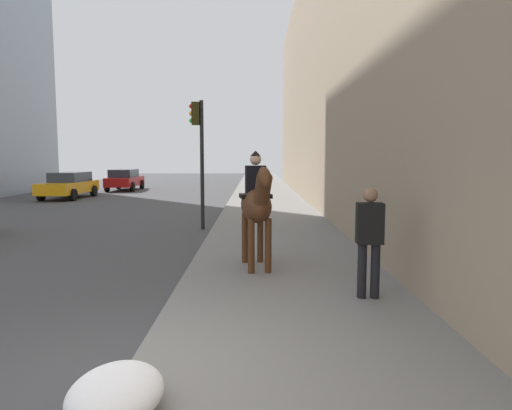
# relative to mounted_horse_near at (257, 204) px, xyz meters

# --- Properties ---
(sidewalk_slab) EXTENTS (120.00, 3.83, 0.12)m
(sidewalk_slab) POSITION_rel_mounted_horse_near_xyz_m (-4.39, -0.56, -1.33)
(sidewalk_slab) COLOR slate
(sidewalk_slab) RESTS_ON ground
(mounted_horse_near) EXTENTS (2.15, 0.78, 2.28)m
(mounted_horse_near) POSITION_rel_mounted_horse_near_xyz_m (0.00, 0.00, 0.00)
(mounted_horse_near) COLOR #4C2B16
(mounted_horse_near) RESTS_ON sidewalk_slab
(pedestrian_greeting) EXTENTS (0.29, 0.42, 1.70)m
(pedestrian_greeting) POSITION_rel_mounted_horse_near_xyz_m (-1.92, -1.71, -0.29)
(pedestrian_greeting) COLOR black
(pedestrian_greeting) RESTS_ON sidewalk_slab
(car_near_lane) EXTENTS (4.42, 1.94, 1.44)m
(car_near_lane) POSITION_rel_mounted_horse_near_xyz_m (22.80, 8.95, -0.62)
(car_near_lane) COLOR maroon
(car_near_lane) RESTS_ON ground
(car_far_lane) EXTENTS (4.60, 2.03, 1.44)m
(car_far_lane) POSITION_rel_mounted_horse_near_xyz_m (16.61, 10.28, -0.63)
(car_far_lane) COLOR orange
(car_far_lane) RESTS_ON ground
(traffic_light_near_curb) EXTENTS (0.20, 0.44, 4.02)m
(traffic_light_near_curb) POSITION_rel_mounted_horse_near_xyz_m (5.65, 1.77, 1.30)
(traffic_light_near_curb) COLOR black
(traffic_light_near_curb) RESTS_ON ground
(snow_pile_near) EXTENTS (1.03, 0.79, 0.36)m
(snow_pile_near) POSITION_rel_mounted_horse_near_xyz_m (-5.15, 1.20, -1.09)
(snow_pile_near) COLOR white
(snow_pile_near) RESTS_ON sidewalk_slab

